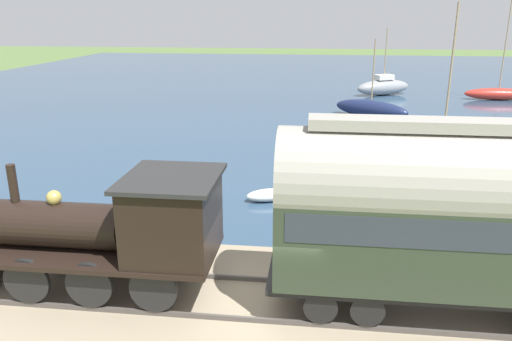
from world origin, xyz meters
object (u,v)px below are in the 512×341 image
Objects in this scene: passenger_coach at (455,210)px; rowboat_near_shore at (380,178)px; rowboat_mid_harbor at (269,195)px; sailboat_navy at (371,109)px; sailboat_yellow at (442,149)px; sailboat_red at (498,93)px; sailboat_gray at (383,87)px; steam_locomotive at (124,225)px.

rowboat_near_shore is at bearing 0.73° from passenger_coach.
passenger_coach reaches higher than rowboat_mid_harbor.
sailboat_yellow is (-11.07, -2.41, 0.06)m from sailboat_navy.
sailboat_red is 22.38m from sailboat_yellow.
sailboat_yellow is (-21.89, -0.24, -0.06)m from sailboat_gray.
rowboat_mid_harbor is (8.07, -2.75, -2.08)m from steam_locomotive.
sailboat_gray is 29.39m from rowboat_mid_harbor.
steam_locomotive is 37.94m from sailboat_gray.
rowboat_mid_harbor is at bearing 121.07° from sailboat_yellow.
sailboat_yellow is 10.35m from rowboat_mid_harbor.
passenger_coach is at bearing -90.00° from steam_locomotive.
sailboat_red reaches higher than rowboat_mid_harbor.
sailboat_gray is (36.39, -3.02, -2.30)m from passenger_coach.
sailboat_yellow is (14.50, -10.85, -1.61)m from steam_locomotive.
sailboat_yellow reaches higher than steam_locomotive.
passenger_coach is 36.59m from sailboat_gray.
sailboat_red is 14.98m from sailboat_navy.
steam_locomotive is 18.18m from sailboat_yellow.
sailboat_navy is 11.04m from sailboat_gray.
rowboat_mid_harbor is (-17.50, 5.69, -0.41)m from sailboat_navy.
sailboat_red is 31.95m from rowboat_mid_harbor.
sailboat_red reaches higher than rowboat_near_shore.
rowboat_near_shore is (-3.49, 3.40, -0.55)m from sailboat_yellow.
steam_locomotive is 1.04× the size of sailboat_gray.
passenger_coach is 11.39m from rowboat_near_shore.
sailboat_yellow reaches higher than rowboat_mid_harbor.
rowboat_near_shore is (-25.38, 3.16, -0.61)m from sailboat_gray.
steam_locomotive is 3.02× the size of rowboat_near_shore.
rowboat_near_shore is at bearing -34.07° from steam_locomotive.
sailboat_yellow is at bearing -12.68° from passenger_coach.
sailboat_gray is (36.39, -10.61, -1.55)m from steam_locomotive.
steam_locomotive is 0.80× the size of sailboat_yellow.
sailboat_red is at bearing -46.66° from rowboat_near_shore.
sailboat_gray is at bearing -25.56° from rowboat_near_shore.
sailboat_gray reaches higher than rowboat_near_shore.
steam_locomotive is 26.98m from sailboat_navy.
rowboat_mid_harbor is (8.07, 4.84, -2.82)m from passenger_coach.
steam_locomotive is 7.62m from passenger_coach.
sailboat_red is 27.02m from rowboat_near_shore.
sailboat_navy is (-9.25, 11.78, 0.10)m from sailboat_red.
rowboat_mid_harbor is at bearing -163.58° from sailboat_navy.
sailboat_gray is (1.57, 9.61, 0.21)m from sailboat_red.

